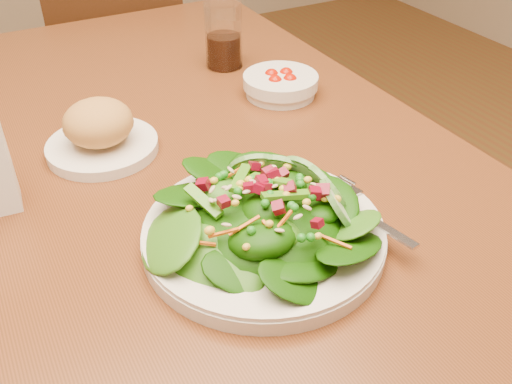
# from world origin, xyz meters

# --- Properties ---
(dining_table) EXTENTS (0.90, 1.40, 0.75)m
(dining_table) POSITION_xyz_m (0.00, 0.00, 0.65)
(dining_table) COLOR brown
(dining_table) RESTS_ON ground_plane
(chair_far) EXTENTS (0.48, 0.48, 0.82)m
(chair_far) POSITION_xyz_m (0.19, 0.90, 0.44)
(chair_far) COLOR #381B0E
(chair_far) RESTS_ON ground_plane
(salad_plate) EXTENTS (0.31, 0.31, 0.09)m
(salad_plate) POSITION_xyz_m (0.05, -0.23, 0.78)
(salad_plate) COLOR silver
(salad_plate) RESTS_ON dining_table
(bread_plate) EXTENTS (0.17, 0.17, 0.09)m
(bread_plate) POSITION_xyz_m (-0.08, 0.08, 0.79)
(bread_plate) COLOR silver
(bread_plate) RESTS_ON dining_table
(tomato_bowl) EXTENTS (0.14, 0.14, 0.05)m
(tomato_bowl) POSITION_xyz_m (0.27, 0.12, 0.77)
(tomato_bowl) COLOR silver
(tomato_bowl) RESTS_ON dining_table
(drinking_glass) EXTENTS (0.07, 0.07, 0.13)m
(drinking_glass) POSITION_xyz_m (0.24, 0.29, 0.81)
(drinking_glass) COLOR silver
(drinking_glass) RESTS_ON dining_table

